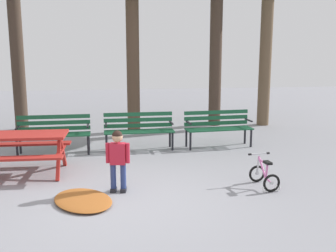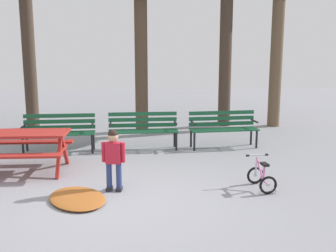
% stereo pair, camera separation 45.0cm
% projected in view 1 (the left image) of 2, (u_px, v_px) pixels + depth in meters
% --- Properties ---
extents(ground, '(36.00, 36.00, 0.00)m').
position_uv_depth(ground, '(122.00, 201.00, 6.08)').
color(ground, gray).
extents(picnic_table, '(1.84, 1.39, 0.79)m').
position_uv_depth(picnic_table, '(17.00, 143.00, 7.28)').
color(picnic_table, maroon).
rests_on(picnic_table, ground).
extents(park_bench_far_left, '(1.61, 0.49, 0.85)m').
position_uv_depth(park_bench_far_left, '(54.00, 131.00, 8.82)').
color(park_bench_far_left, '#195133').
rests_on(park_bench_far_left, ground).
extents(park_bench_left, '(1.61, 0.48, 0.85)m').
position_uv_depth(park_bench_left, '(139.00, 128.00, 9.19)').
color(park_bench_left, '#195133').
rests_on(park_bench_left, ground).
extents(park_bench_right, '(1.63, 0.58, 0.85)m').
position_uv_depth(park_bench_right, '(218.00, 125.00, 9.49)').
color(park_bench_right, '#195133').
rests_on(park_bench_right, ground).
extents(child_standing, '(0.38, 0.20, 1.02)m').
position_uv_depth(child_standing, '(118.00, 156.00, 6.37)').
color(child_standing, navy).
rests_on(child_standing, ground).
extents(kids_bicycle, '(0.41, 0.59, 0.54)m').
position_uv_depth(kids_bicycle, '(264.00, 175.00, 6.67)').
color(kids_bicycle, black).
rests_on(kids_bicycle, ground).
extents(leaf_pile, '(1.23, 1.38, 0.07)m').
position_uv_depth(leaf_pile, '(83.00, 200.00, 6.02)').
color(leaf_pile, '#9E5623').
rests_on(leaf_pile, ground).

